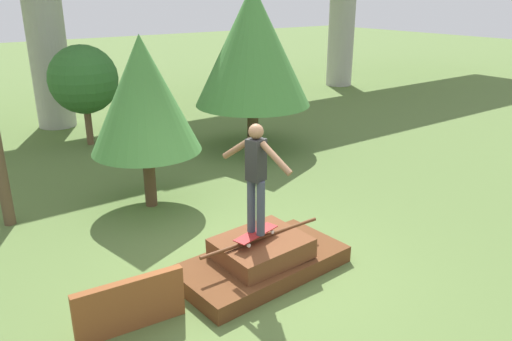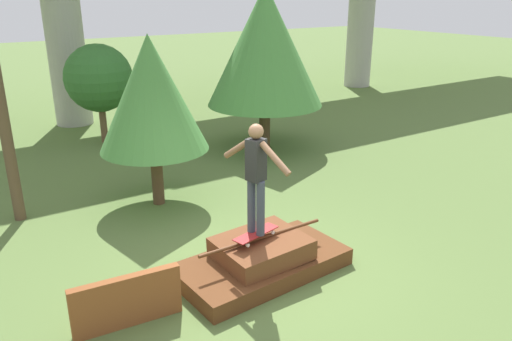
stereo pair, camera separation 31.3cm
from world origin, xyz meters
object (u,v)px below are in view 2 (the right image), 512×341
object	(u,v)px
skateboard	(256,234)
skater	(256,172)
tree_behind_right	(99,78)
tree_behind_left	(265,46)
tree_mid_back	(151,94)

from	to	relation	value
skateboard	skater	xyz separation A→B (m)	(0.00, -0.00, 0.94)
skateboard	tree_behind_right	bearing A→B (deg)	88.02
skateboard	tree_behind_left	world-z (taller)	tree_behind_left
skater	tree_behind_right	distance (m)	8.04
tree_behind_left	tree_mid_back	xyz separation A→B (m)	(-3.81, -1.92, -0.47)
skater	tree_behind_right	size ratio (longest dim) A/B	0.60
tree_behind_right	skater	bearing A→B (deg)	-91.98
tree_behind_left	tree_mid_back	bearing A→B (deg)	-153.27
tree_behind_right	tree_behind_left	bearing A→B (deg)	-40.05
skater	tree_behind_right	world-z (taller)	tree_behind_right
tree_mid_back	tree_behind_left	bearing A→B (deg)	26.73
tree_behind_right	tree_mid_back	world-z (taller)	tree_mid_back
skateboard	skater	world-z (taller)	skater
skateboard	tree_behind_left	xyz separation A→B (m)	(3.67, 5.18, 1.96)
skateboard	skater	bearing A→B (deg)	-90.00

